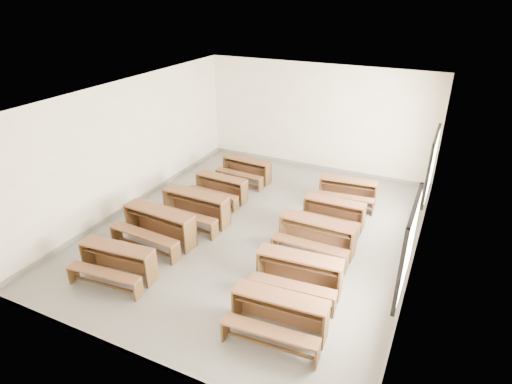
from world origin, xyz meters
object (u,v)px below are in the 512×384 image
at_px(desk_set_1, 158,224).
at_px(desk_set_4, 246,168).
at_px(desk_set_6, 299,271).
at_px(desk_set_3, 221,186).
at_px(desk_set_2, 195,205).
at_px(desk_set_0, 117,260).
at_px(desk_set_7, 317,234).
at_px(desk_set_9, 348,190).
at_px(desk_set_8, 334,211).
at_px(desk_set_5, 279,312).

height_order(desk_set_1, desk_set_4, desk_set_1).
bearing_deg(desk_set_4, desk_set_6, -48.24).
xyz_separation_m(desk_set_3, desk_set_6, (3.19, -2.65, 0.04)).
height_order(desk_set_1, desk_set_2, desk_set_1).
height_order(desk_set_0, desk_set_7, desk_set_7).
bearing_deg(desk_set_0, desk_set_7, 32.75).
xyz_separation_m(desk_set_4, desk_set_9, (3.04, -0.14, 0.00)).
height_order(desk_set_2, desk_set_9, desk_set_2).
height_order(desk_set_0, desk_set_4, desk_set_0).
distance_m(desk_set_7, desk_set_9, 2.51).
bearing_deg(desk_set_8, desk_set_1, -144.57).
height_order(desk_set_6, desk_set_9, desk_set_6).
bearing_deg(desk_set_3, desk_set_2, -84.98).
xyz_separation_m(desk_set_4, desk_set_5, (3.23, -5.21, 0.03)).
relative_size(desk_set_1, desk_set_4, 1.18).
distance_m(desk_set_1, desk_set_2, 1.13).
height_order(desk_set_8, desk_set_9, desk_set_9).
bearing_deg(desk_set_6, desk_set_2, 152.13).
bearing_deg(desk_set_9, desk_set_2, -145.80).
bearing_deg(desk_set_2, desk_set_8, 23.34).
relative_size(desk_set_7, desk_set_9, 1.07).
bearing_deg(desk_set_9, desk_set_3, -163.89).
distance_m(desk_set_4, desk_set_6, 5.10).
xyz_separation_m(desk_set_2, desk_set_7, (3.04, 0.04, -0.01)).
bearing_deg(desk_set_2, desk_set_9, 40.86).
height_order(desk_set_2, desk_set_8, desk_set_2).
bearing_deg(desk_set_1, desk_set_2, 81.23).
distance_m(desk_set_5, desk_set_8, 3.79).
bearing_deg(desk_set_7, desk_set_0, -140.92).
distance_m(desk_set_8, desk_set_9, 1.29).
distance_m(desk_set_5, desk_set_6, 1.19).
bearing_deg(desk_set_9, desk_set_8, -95.50).
bearing_deg(desk_set_5, desk_set_6, 90.87).
xyz_separation_m(desk_set_0, desk_set_1, (-0.07, 1.40, 0.05)).
relative_size(desk_set_1, desk_set_2, 1.05).
relative_size(desk_set_3, desk_set_7, 0.90).
height_order(desk_set_2, desk_set_4, desk_set_2).
bearing_deg(desk_set_4, desk_set_1, -90.04).
xyz_separation_m(desk_set_1, desk_set_5, (3.49, -1.42, -0.03)).
xyz_separation_m(desk_set_0, desk_set_4, (0.19, 5.19, -0.02)).
relative_size(desk_set_3, desk_set_5, 0.90).
bearing_deg(desk_set_6, desk_set_5, -90.03).
xyz_separation_m(desk_set_2, desk_set_8, (3.06, 1.25, -0.06)).
relative_size(desk_set_6, desk_set_7, 1.01).
bearing_deg(desk_set_8, desk_set_5, -87.27).
xyz_separation_m(desk_set_0, desk_set_7, (3.21, 2.55, 0.03)).
relative_size(desk_set_0, desk_set_5, 0.97).
bearing_deg(desk_set_6, desk_set_4, 123.06).
bearing_deg(desk_set_5, desk_set_2, 138.22).
bearing_deg(desk_set_1, desk_set_6, -0.23).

